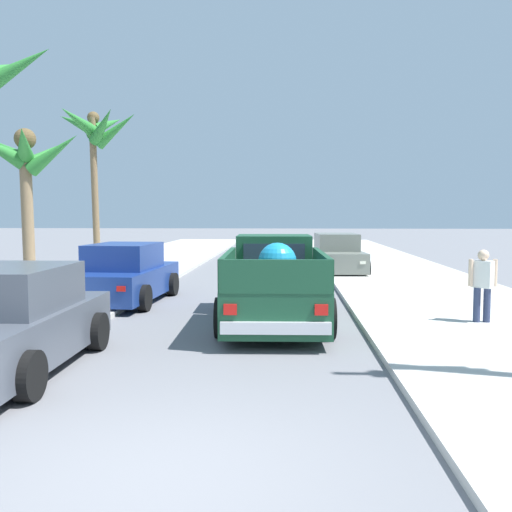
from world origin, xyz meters
TOP-DOWN VIEW (x-y plane):
  - ground_plane at (0.00, 0.00)m, footprint 160.00×160.00m
  - sidewalk_left at (-5.22, 12.00)m, footprint 5.10×60.00m
  - sidewalk_right at (5.22, 12.00)m, footprint 5.10×60.00m
  - curb_left at (-4.07, 12.00)m, footprint 0.16×60.00m
  - curb_right at (4.07, 12.00)m, footprint 0.16×60.00m
  - pickup_truck at (0.91, 7.13)m, footprint 2.33×5.27m
  - car_left_near at (-3.02, 9.51)m, footprint 2.20×4.33m
  - car_right_near at (3.08, 16.85)m, footprint 2.18×4.33m
  - car_left_mid at (-2.92, 3.17)m, footprint 2.06×4.28m
  - palm_tree_right_fore at (-7.04, 19.12)m, footprint 3.73×3.40m
  - palm_tree_left_mid at (-7.85, 14.32)m, footprint 4.04×3.83m
  - pedestrian at (5.12, 6.70)m, footprint 0.57×0.42m

SIDE VIEW (x-z plane):
  - ground_plane at x=0.00m, z-range 0.00..0.00m
  - curb_left at x=-4.07m, z-range 0.00..0.10m
  - curb_right at x=4.07m, z-range 0.00..0.10m
  - sidewalk_left at x=-5.22m, z-range 0.00..0.12m
  - sidewalk_right at x=5.22m, z-range 0.00..0.12m
  - car_left_near at x=-3.02m, z-range -0.06..1.48m
  - car_right_near at x=3.08m, z-range -0.06..1.48m
  - car_left_mid at x=-2.92m, z-range -0.06..1.48m
  - pickup_truck at x=0.91m, z-range -0.11..1.69m
  - pedestrian at x=5.12m, z-range 0.12..1.71m
  - palm_tree_left_mid at x=-7.85m, z-range 1.54..6.79m
  - palm_tree_right_fore at x=-7.04m, z-range 2.33..9.11m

